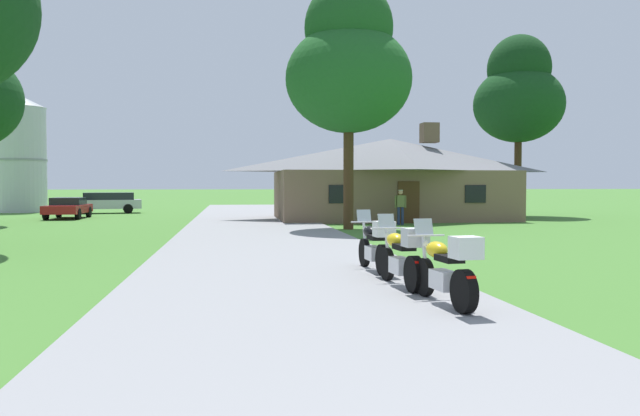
{
  "coord_description": "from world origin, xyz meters",
  "views": [
    {
      "loc": [
        -1.1,
        -1.02,
        1.92
      ],
      "look_at": [
        2.05,
        21.42,
        1.08
      ],
      "focal_mm": 35.08,
      "sensor_mm": 36.0,
      "label": 1
    }
  ],
  "objects_px": {
    "bystander_olive_shirt_near_lodge": "(401,205)",
    "tree_right_of_lodge": "(519,94)",
    "motorcycle_yellow_second_in_row": "(403,257)",
    "motorcycle_black_farthest_in_row": "(375,246)",
    "motorcycle_yellow_nearest_to_camera": "(447,270)",
    "tree_by_lodge_front": "(349,64)",
    "metal_silo_distant": "(22,154)",
    "parked_red_sedan_far_left": "(68,207)",
    "parked_silver_suv_far_left": "(107,202)"
  },
  "relations": [
    {
      "from": "motorcycle_yellow_second_in_row",
      "to": "motorcycle_black_farthest_in_row",
      "type": "bearing_deg",
      "value": 85.83
    },
    {
      "from": "tree_by_lodge_front",
      "to": "motorcycle_black_farthest_in_row",
      "type": "bearing_deg",
      "value": -98.16
    },
    {
      "from": "parked_silver_suv_far_left",
      "to": "parked_red_sedan_far_left",
      "type": "xyz_separation_m",
      "value": [
        -0.85,
        -6.62,
        -0.13
      ]
    },
    {
      "from": "motorcycle_yellow_second_in_row",
      "to": "bystander_olive_shirt_near_lodge",
      "type": "height_order",
      "value": "bystander_olive_shirt_near_lodge"
    },
    {
      "from": "motorcycle_yellow_second_in_row",
      "to": "tree_by_lodge_front",
      "type": "bearing_deg",
      "value": 78.27
    },
    {
      "from": "tree_right_of_lodge",
      "to": "motorcycle_black_farthest_in_row",
      "type": "bearing_deg",
      "value": -121.61
    },
    {
      "from": "metal_silo_distant",
      "to": "parked_silver_suv_far_left",
      "type": "xyz_separation_m",
      "value": [
        6.21,
        -2.61,
        -3.3
      ]
    },
    {
      "from": "parked_red_sedan_far_left",
      "to": "tree_right_of_lodge",
      "type": "bearing_deg",
      "value": -1.54
    },
    {
      "from": "motorcycle_yellow_second_in_row",
      "to": "metal_silo_distant",
      "type": "bearing_deg",
      "value": 111.79
    },
    {
      "from": "motorcycle_yellow_second_in_row",
      "to": "bystander_olive_shirt_near_lodge",
      "type": "distance_m",
      "value": 18.8
    },
    {
      "from": "bystander_olive_shirt_near_lodge",
      "to": "tree_right_of_lodge",
      "type": "relative_size",
      "value": 0.15
    },
    {
      "from": "motorcycle_yellow_second_in_row",
      "to": "tree_by_lodge_front",
      "type": "xyz_separation_m",
      "value": [
        1.92,
        15.59,
        6.48
      ]
    },
    {
      "from": "bystander_olive_shirt_near_lodge",
      "to": "tree_right_of_lodge",
      "type": "xyz_separation_m",
      "value": [
        9.47,
        7.4,
        6.55
      ]
    },
    {
      "from": "tree_by_lodge_front",
      "to": "parked_red_sedan_far_left",
      "type": "bearing_deg",
      "value": 143.26
    },
    {
      "from": "motorcycle_black_farthest_in_row",
      "to": "tree_right_of_lodge",
      "type": "xyz_separation_m",
      "value": [
        14.43,
        23.45,
        6.88
      ]
    },
    {
      "from": "tree_by_lodge_front",
      "to": "motorcycle_yellow_nearest_to_camera",
      "type": "bearing_deg",
      "value": -95.61
    },
    {
      "from": "parked_red_sedan_far_left",
      "to": "bystander_olive_shirt_near_lodge",
      "type": "bearing_deg",
      "value": -25.16
    },
    {
      "from": "motorcycle_yellow_second_in_row",
      "to": "motorcycle_black_farthest_in_row",
      "type": "distance_m",
      "value": 2.09
    },
    {
      "from": "motorcycle_yellow_nearest_to_camera",
      "to": "metal_silo_distant",
      "type": "xyz_separation_m",
      "value": [
        -17.91,
        37.25,
        3.46
      ]
    },
    {
      "from": "motorcycle_yellow_second_in_row",
      "to": "tree_by_lodge_front",
      "type": "relative_size",
      "value": 0.2
    },
    {
      "from": "tree_by_lodge_front",
      "to": "parked_red_sedan_far_left",
      "type": "relative_size",
      "value": 2.54
    },
    {
      "from": "bystander_olive_shirt_near_lodge",
      "to": "parked_red_sedan_far_left",
      "type": "distance_m",
      "value": 19.08
    },
    {
      "from": "tree_by_lodge_front",
      "to": "parked_silver_suv_far_left",
      "type": "height_order",
      "value": "tree_by_lodge_front"
    },
    {
      "from": "motorcycle_yellow_second_in_row",
      "to": "parked_silver_suv_far_left",
      "type": "relative_size",
      "value": 0.43
    },
    {
      "from": "motorcycle_yellow_second_in_row",
      "to": "metal_silo_distant",
      "type": "relative_size",
      "value": 0.26
    },
    {
      "from": "bystander_olive_shirt_near_lodge",
      "to": "tree_by_lodge_front",
      "type": "bearing_deg",
      "value": -132.39
    },
    {
      "from": "motorcycle_yellow_nearest_to_camera",
      "to": "motorcycle_yellow_second_in_row",
      "type": "height_order",
      "value": "same"
    },
    {
      "from": "motorcycle_black_farthest_in_row",
      "to": "tree_by_lodge_front",
      "type": "xyz_separation_m",
      "value": [
        1.94,
        13.5,
        6.48
      ]
    },
    {
      "from": "tree_by_lodge_front",
      "to": "metal_silo_distant",
      "type": "xyz_separation_m",
      "value": [
        -19.61,
        19.87,
        -3.02
      ]
    },
    {
      "from": "tree_by_lodge_front",
      "to": "tree_right_of_lodge",
      "type": "bearing_deg",
      "value": 38.53
    },
    {
      "from": "motorcycle_yellow_nearest_to_camera",
      "to": "tree_by_lodge_front",
      "type": "height_order",
      "value": "tree_by_lodge_front"
    },
    {
      "from": "tree_by_lodge_front",
      "to": "bystander_olive_shirt_near_lodge",
      "type": "bearing_deg",
      "value": 40.13
    },
    {
      "from": "metal_silo_distant",
      "to": "motorcycle_black_farthest_in_row",
      "type": "bearing_deg",
      "value": -62.09
    },
    {
      "from": "bystander_olive_shirt_near_lodge",
      "to": "parked_silver_suv_far_left",
      "type": "height_order",
      "value": "bystander_olive_shirt_near_lodge"
    },
    {
      "from": "metal_silo_distant",
      "to": "parked_red_sedan_far_left",
      "type": "xyz_separation_m",
      "value": [
        5.36,
        -9.23,
        -3.44
      ]
    },
    {
      "from": "tree_by_lodge_front",
      "to": "motorcycle_yellow_second_in_row",
      "type": "bearing_deg",
      "value": -97.01
    },
    {
      "from": "bystander_olive_shirt_near_lodge",
      "to": "tree_right_of_lodge",
      "type": "distance_m",
      "value": 13.69
    },
    {
      "from": "bystander_olive_shirt_near_lodge",
      "to": "motorcycle_yellow_nearest_to_camera",
      "type": "bearing_deg",
      "value": -95.87
    },
    {
      "from": "motorcycle_yellow_second_in_row",
      "to": "parked_red_sedan_far_left",
      "type": "height_order",
      "value": "motorcycle_yellow_second_in_row"
    },
    {
      "from": "motorcycle_yellow_second_in_row",
      "to": "bystander_olive_shirt_near_lodge",
      "type": "xyz_separation_m",
      "value": [
        4.94,
        18.14,
        0.33
      ]
    },
    {
      "from": "motorcycle_black_farthest_in_row",
      "to": "parked_silver_suv_far_left",
      "type": "relative_size",
      "value": 0.43
    },
    {
      "from": "motorcycle_black_farthest_in_row",
      "to": "metal_silo_distant",
      "type": "xyz_separation_m",
      "value": [
        -17.68,
        33.37,
        3.46
      ]
    },
    {
      "from": "motorcycle_yellow_nearest_to_camera",
      "to": "parked_red_sedan_far_left",
      "type": "bearing_deg",
      "value": 108.59
    },
    {
      "from": "parked_silver_suv_far_left",
      "to": "tree_by_lodge_front",
      "type": "bearing_deg",
      "value": -152.32
    },
    {
      "from": "metal_silo_distant",
      "to": "motorcycle_yellow_second_in_row",
      "type": "bearing_deg",
      "value": -63.48
    },
    {
      "from": "parked_silver_suv_far_left",
      "to": "motorcycle_black_farthest_in_row",
      "type": "bearing_deg",
      "value": -169.7
    },
    {
      "from": "motorcycle_yellow_second_in_row",
      "to": "motorcycle_black_farthest_in_row",
      "type": "relative_size",
      "value": 1.0
    },
    {
      "from": "motorcycle_yellow_second_in_row",
      "to": "tree_right_of_lodge",
      "type": "relative_size",
      "value": 0.19
    },
    {
      "from": "bystander_olive_shirt_near_lodge",
      "to": "parked_red_sedan_far_left",
      "type": "height_order",
      "value": "bystander_olive_shirt_near_lodge"
    },
    {
      "from": "motorcycle_black_farthest_in_row",
      "to": "tree_right_of_lodge",
      "type": "bearing_deg",
      "value": 54.95
    }
  ]
}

